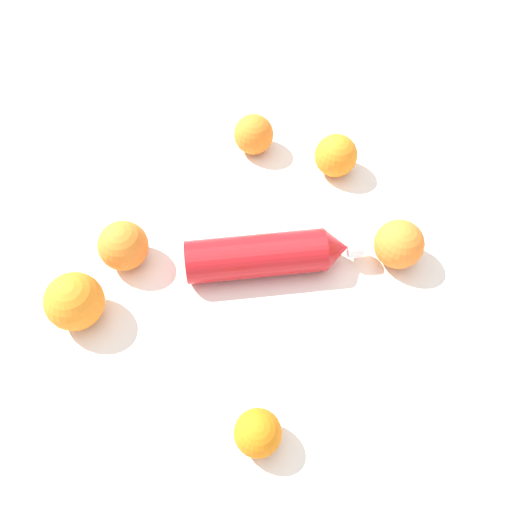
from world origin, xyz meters
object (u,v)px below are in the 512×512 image
Objects in this scene: water_bottle at (270,255)px; orange_4 at (74,301)px; orange_3 at (336,156)px; orange_2 at (254,134)px; orange_0 at (123,246)px; orange_1 at (258,433)px; orange_5 at (399,244)px.

water_bottle is 2.82× the size of orange_4.
water_bottle is 0.23m from orange_3.
orange_2 is 0.85× the size of orange_4.
orange_0 is 0.34m from orange_1.
water_bottle is 0.26m from orange_1.
water_bottle is at bearing -76.84° from orange_3.
orange_4 is (-0.09, -0.48, 0.00)m from orange_3.
orange_3 is 0.88× the size of orange_4.
orange_1 is 0.79× the size of orange_5.
orange_3 is (-0.05, 0.23, 0.00)m from water_bottle.
orange_4 is (-0.31, -0.05, 0.01)m from orange_1.
orange_4 is (0.03, -0.11, 0.00)m from orange_0.
orange_4 reaches higher than water_bottle.
water_bottle is at bearing 129.05° from orange_1.
orange_1 is 0.31m from orange_4.
orange_2 is (-0.36, 0.38, 0.01)m from orange_1.
water_bottle is 3.33× the size of orange_2.
orange_0 reaches higher than water_bottle.
orange_5 is (-0.03, 0.35, 0.01)m from orange_1.
orange_4 is (-0.14, -0.25, 0.01)m from water_bottle.
orange_1 is at bearing -84.50° from orange_5.
water_bottle is 3.20× the size of orange_3.
orange_0 is 1.04× the size of orange_3.
orange_4 is 0.48m from orange_5.
orange_1 is 0.52m from orange_2.
orange_2 reaches higher than water_bottle.
orange_3 is at bearing 53.47° from water_bottle.
orange_3 is at bearing 79.32° from orange_4.
orange_3 is 0.49m from orange_4.
orange_0 is 0.31m from orange_2.
orange_1 is at bearing -100.63° from water_bottle.
water_bottle is 0.29m from orange_4.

